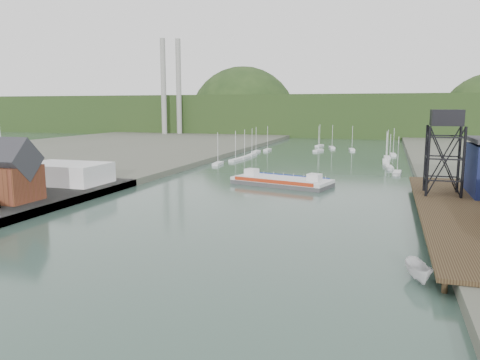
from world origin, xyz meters
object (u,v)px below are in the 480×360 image
Objects in this scene: harbor_building at (3,176)px; chain_ferry at (282,181)px; motorboat at (419,272)px; lift_tower at (446,123)px.

harbor_building reaches higher than chain_ferry.
harbor_building reaches higher than motorboat.
motorboat is at bearing -12.35° from harbor_building.
lift_tower is at bearing 19.98° from harbor_building.
lift_tower is 2.81× the size of motorboat.
chain_ferry is at bearing 44.04° from harbor_building.
lift_tower reaches higher than motorboat.
harbor_building is at bearing -160.02° from lift_tower.
chain_ferry reaches higher than motorboat.
motorboat is at bearing -98.31° from lift_tower.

